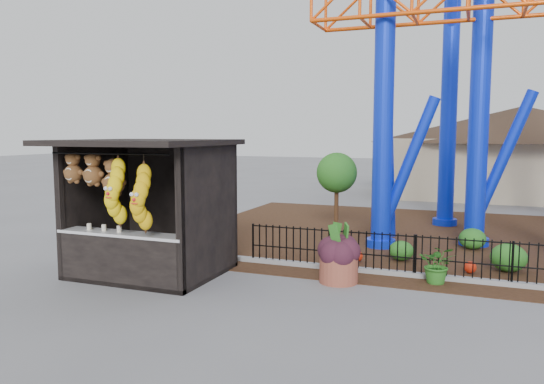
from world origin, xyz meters
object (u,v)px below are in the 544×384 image
(prize_booth, at_px, (144,210))
(terracotta_planter, at_px, (339,269))
(roller_coaster, at_px, (524,23))
(potted_plant, at_px, (438,264))

(prize_booth, height_order, terracotta_planter, prize_booth)
(roller_coaster, height_order, terracotta_planter, roller_coaster)
(prize_booth, relative_size, potted_plant, 4.07)
(terracotta_planter, relative_size, potted_plant, 0.98)
(roller_coaster, bearing_deg, prize_booth, -137.95)
(prize_booth, xyz_separation_m, terracotta_planter, (4.27, 1.10, -1.23))
(prize_booth, bearing_deg, potted_plant, 15.86)
(roller_coaster, distance_m, terracotta_planter, 9.55)
(terracotta_planter, xyz_separation_m, potted_plant, (2.04, 0.69, 0.14))
(potted_plant, bearing_deg, roller_coaster, 72.40)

